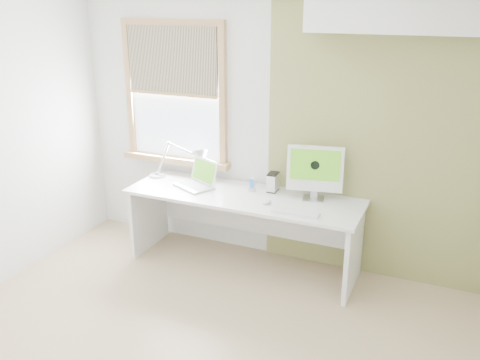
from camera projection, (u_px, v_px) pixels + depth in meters
The scene contains 12 objects.
room at pixel (175, 186), 3.32m from camera, with size 4.04×3.54×2.64m.
accent_wall at pixel (378, 138), 4.45m from camera, with size 2.00×0.02×2.60m, color olive.
soffit at pixel (414, 5), 3.86m from camera, with size 1.60×0.40×0.42m, color white.
window at pixel (174, 94), 5.10m from camera, with size 1.20×0.14×1.42m.
desk at pixel (246, 212), 4.87m from camera, with size 2.20×0.70×0.73m.
desk_lamp at pixel (192, 160), 5.11m from camera, with size 0.68×0.33×0.37m.
laptop at pixel (198, 180), 4.96m from camera, with size 0.45×0.42×0.26m.
phone_dock at pixel (252, 187), 4.84m from camera, with size 0.08×0.08×0.13m.
external_drive at pixel (273, 182), 4.81m from camera, with size 0.09×0.14×0.18m.
imac at pixel (315, 170), 4.57m from camera, with size 0.51×0.21×0.49m.
keyboard at pixel (295, 212), 4.34m from camera, with size 0.41×0.12×0.02m.
mouse at pixel (267, 202), 4.54m from camera, with size 0.06×0.10×0.03m, color white.
Camera 1 is at (1.63, -2.69, 2.45)m, focal length 38.51 mm.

